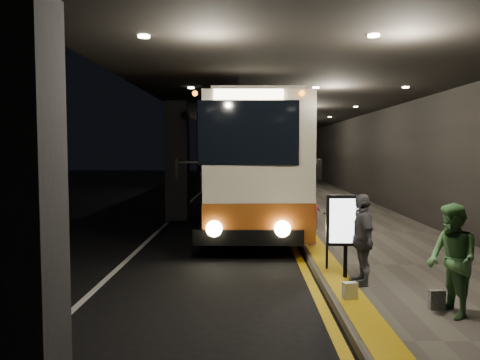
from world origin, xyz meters
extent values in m
plane|color=black|center=(0.00, 0.00, 0.00)|extent=(90.00, 90.00, 0.00)
cube|color=silver|center=(-1.80, 5.00, 0.01)|extent=(0.12, 50.00, 0.01)
cube|color=gold|center=(2.35, 5.00, 0.01)|extent=(0.18, 50.00, 0.01)
cube|color=#514C44|center=(4.75, 5.00, 0.07)|extent=(4.50, 50.00, 0.15)
cube|color=gold|center=(2.85, 5.00, 0.16)|extent=(0.50, 50.00, 0.01)
cube|color=black|center=(7.00, 5.00, 3.00)|extent=(0.10, 50.00, 6.00)
cube|color=black|center=(-1.50, -8.00, 2.20)|extent=(0.80, 0.80, 4.40)
cube|color=black|center=(-1.50, 4.00, 2.20)|extent=(0.80, 0.80, 4.40)
cube|color=black|center=(-1.50, 16.00, 2.20)|extent=(0.80, 0.80, 4.40)
cube|color=black|center=(2.50, 5.00, 4.60)|extent=(9.00, 50.00, 0.40)
cube|color=beige|center=(1.11, 4.01, 2.24)|extent=(3.17, 12.87, 3.62)
cube|color=#8D4E14|center=(1.11, 4.01, 0.91)|extent=(3.19, 12.89, 0.96)
cube|color=black|center=(1.11, -2.41, 3.03)|extent=(2.34, 0.15, 1.49)
cube|color=black|center=(1.11, -2.33, 0.59)|extent=(2.62, 0.35, 0.37)
cylinder|color=black|center=(-0.10, -0.04, 0.53)|extent=(0.30, 1.06, 1.06)
cylinder|color=black|center=(2.32, -0.04, 0.53)|extent=(0.30, 1.06, 1.06)
cylinder|color=black|center=(-0.10, 8.27, 0.53)|extent=(0.30, 1.06, 1.06)
cylinder|color=black|center=(2.32, 8.27, 0.53)|extent=(0.30, 1.06, 1.06)
sphere|color=#FFEAA5|center=(0.31, -2.42, 0.80)|extent=(0.38, 0.38, 0.38)
sphere|color=#FFEAA5|center=(1.91, -2.42, 0.80)|extent=(0.38, 0.38, 0.38)
cube|color=#FFF2BF|center=(1.11, -2.42, 3.92)|extent=(1.60, 0.11, 0.23)
cube|color=beige|center=(1.01, 16.78, 1.95)|extent=(2.37, 11.17, 3.16)
cube|color=#8D4E14|center=(1.01, 16.78, 0.79)|extent=(2.39, 11.19, 0.84)
cube|color=black|center=(1.01, 11.17, 2.65)|extent=(2.05, 0.07, 1.30)
cube|color=black|center=(1.01, 11.25, 0.51)|extent=(2.28, 0.26, 0.33)
cylinder|color=black|center=(-0.03, 13.24, 0.46)|extent=(0.26, 0.93, 0.93)
cylinder|color=black|center=(2.05, 13.24, 0.46)|extent=(0.26, 0.93, 0.93)
cylinder|color=black|center=(-0.03, 20.50, 0.46)|extent=(0.26, 0.93, 0.93)
cylinder|color=black|center=(2.05, 20.50, 0.46)|extent=(0.26, 0.93, 0.93)
cube|color=beige|center=(1.06, 32.79, 2.14)|extent=(2.88, 12.30, 3.47)
cube|color=#8D4E14|center=(1.06, 32.79, 0.87)|extent=(2.90, 12.32, 0.92)
cube|color=black|center=(1.06, 26.64, 2.91)|extent=(2.24, 0.12, 1.43)
cube|color=black|center=(1.06, 26.72, 0.56)|extent=(2.50, 0.32, 0.36)
cylinder|color=black|center=(-0.09, 28.92, 0.51)|extent=(0.29, 1.02, 1.02)
cylinder|color=black|center=(2.22, 28.92, 0.51)|extent=(0.29, 1.02, 1.02)
cylinder|color=black|center=(-0.09, 36.87, 0.51)|extent=(0.29, 1.02, 1.02)
cylinder|color=black|center=(2.22, 36.87, 0.51)|extent=(0.29, 1.02, 1.02)
imported|color=#D0617C|center=(2.80, -1.02, 0.98)|extent=(0.55, 0.69, 1.66)
imported|color=#477F46|center=(4.16, -6.28, 1.00)|extent=(0.61, 0.88, 1.70)
imported|color=#49474C|center=(3.20, -4.67, 1.00)|extent=(0.55, 1.01, 1.69)
cube|color=black|center=(4.06, -6.01, 0.30)|extent=(0.26, 0.13, 0.30)
cube|color=silver|center=(2.80, -5.56, 0.30)|extent=(0.26, 0.19, 0.29)
cylinder|color=black|center=(3.00, -4.22, 0.47)|extent=(0.08, 0.08, 0.63)
cube|color=black|center=(3.00, -4.22, 1.28)|extent=(0.77, 0.12, 0.99)
cube|color=white|center=(3.00, -4.28, 1.28)|extent=(0.65, 0.03, 0.86)
cylinder|color=black|center=(2.75, -3.57, 0.74)|extent=(0.05, 0.05, 1.18)
camera|label=1|loc=(1.09, -13.24, 2.66)|focal=35.00mm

